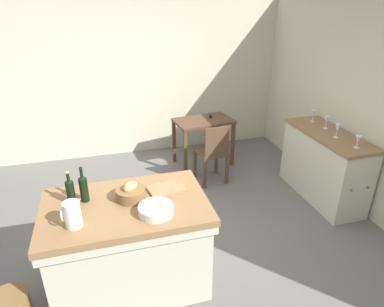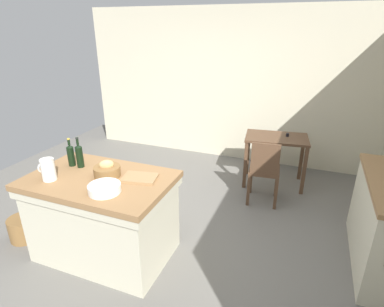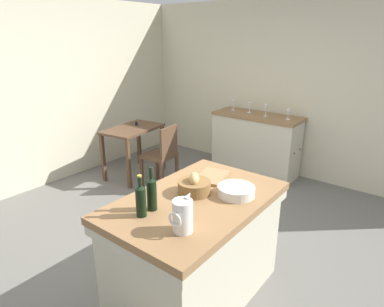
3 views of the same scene
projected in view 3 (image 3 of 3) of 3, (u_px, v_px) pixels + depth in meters
ground_plane at (181, 245)px, 3.46m from camera, size 6.76×6.76×0.00m
wall_back at (34, 95)px, 4.52m from camera, size 5.32×0.12×2.60m
wall_right at (291, 90)px, 4.94m from camera, size 0.12×5.20×2.60m
island_table at (196, 244)px, 2.66m from camera, size 1.42×0.90×0.91m
side_cabinet at (255, 144)px, 5.17m from camera, size 0.52×1.37×0.94m
writing_desk at (133, 136)px, 5.00m from camera, size 0.97×0.67×0.82m
wooden_chair at (162, 154)px, 4.63m from camera, size 0.44×0.44×0.92m
pitcher at (182, 216)px, 2.06m from camera, size 0.17×0.13×0.26m
wash_bowl at (236, 191)px, 2.55m from camera, size 0.29×0.29×0.07m
bread_basket at (194, 186)px, 2.58m from camera, size 0.26×0.26×0.17m
cutting_board at (212, 176)px, 2.88m from camera, size 0.37×0.29×0.02m
wine_bottle_dark at (152, 193)px, 2.31m from camera, size 0.07×0.07×0.33m
wine_bottle_amber at (141, 200)px, 2.23m from camera, size 0.07×0.07×0.30m
wine_glass_far_left at (288, 112)px, 4.70m from camera, size 0.07×0.07×0.15m
wine_glass_left at (266, 108)px, 4.88m from camera, size 0.07×0.07×0.18m
wine_glass_middle at (250, 105)px, 5.11m from camera, size 0.07×0.07×0.17m
wine_glass_right at (233, 103)px, 5.28m from camera, size 0.07×0.07×0.16m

